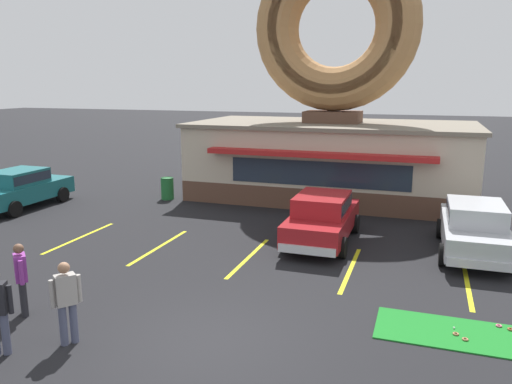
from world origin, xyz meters
The scene contains 19 objects.
ground_plane centered at (0.00, 0.00, 0.00)m, with size 160.00×160.00×0.00m, color black.
donut_shop_building centered at (-0.13, 13.94, 3.74)m, with size 12.30×6.75×10.96m.
putting_mat centered at (5.17, 2.01, 0.01)m, with size 4.14×1.48×0.03m, color #197523.
mini_donut_near_left centered at (5.78, 2.50, 0.05)m, with size 0.13×0.13×0.04m, color brown.
mini_donut_near_right centered at (4.70, 1.92, 0.05)m, with size 0.13×0.13×0.04m, color #A5724C.
mini_donut_mid_left centered at (4.87, 1.75, 0.05)m, with size 0.13×0.13×0.04m, color #A5724C.
mini_donut_mid_centre centered at (5.57, 2.59, 0.05)m, with size 0.13×0.13×0.04m, color #D8667F.
golf_ball centered at (4.68, 2.18, 0.05)m, with size 0.04×0.04×0.04m, color white.
car_teal centered at (-11.86, 7.69, 0.87)m, with size 2.00×4.57×1.60m.
car_silver centered at (5.39, 7.49, 0.87)m, with size 2.01×4.58×1.60m.
car_red centered at (0.86, 7.16, 0.87)m, with size 1.98×4.56×1.60m.
pedestrian_blue_sweater_man centered at (-4.34, -0.15, 0.91)m, with size 0.46×0.44×1.65m.
pedestrian_hooded_kid centered at (-2.55, -0.87, 0.94)m, with size 0.42×0.49×1.69m.
trash_bin centered at (-6.91, 11.06, 0.50)m, with size 0.57×0.57×0.97m.
parking_stripe_far_left centered at (-6.89, 5.00, 0.00)m, with size 0.12×3.60×0.01m, color yellow.
parking_stripe_left centered at (-3.89, 5.00, 0.00)m, with size 0.12×3.60×0.01m, color yellow.
parking_stripe_mid_left centered at (-0.89, 5.00, 0.00)m, with size 0.12×3.60×0.01m, color yellow.
parking_stripe_centre centered at (2.11, 5.00, 0.00)m, with size 0.12×3.60×0.01m, color yellow.
parking_stripe_mid_right centered at (5.11, 5.00, 0.00)m, with size 0.12×3.60×0.01m, color yellow.
Camera 1 is at (3.86, -8.20, 5.02)m, focal length 35.00 mm.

